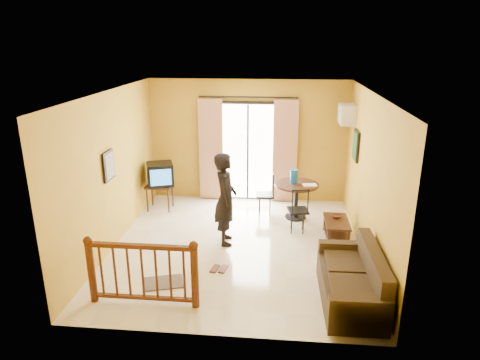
# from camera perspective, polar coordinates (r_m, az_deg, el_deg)

# --- Properties ---
(ground) EXTENTS (5.00, 5.00, 0.00)m
(ground) POSITION_cam_1_polar(r_m,az_deg,el_deg) (7.98, -0.39, -8.85)
(ground) COLOR beige
(ground) RESTS_ON ground
(room_shell) EXTENTS (5.00, 5.00, 5.00)m
(room_shell) POSITION_cam_1_polar(r_m,az_deg,el_deg) (7.35, -0.42, 3.03)
(room_shell) COLOR white
(room_shell) RESTS_ON ground
(balcony_door) EXTENTS (2.25, 0.14, 2.46)m
(balcony_door) POSITION_cam_1_polar(r_m,az_deg,el_deg) (9.83, 1.04, 3.87)
(balcony_door) COLOR black
(balcony_door) RESTS_ON ground
(tv_table) EXTENTS (0.57, 0.47, 0.57)m
(tv_table) POSITION_cam_1_polar(r_m,az_deg,el_deg) (9.64, -10.68, -1.06)
(tv_table) COLOR black
(tv_table) RESTS_ON ground
(television) EXTENTS (0.69, 0.65, 0.50)m
(television) POSITION_cam_1_polar(r_m,az_deg,el_deg) (9.53, -10.62, 0.78)
(television) COLOR black
(television) RESTS_ON tv_table
(picture_left) EXTENTS (0.05, 0.42, 0.52)m
(picture_left) POSITION_cam_1_polar(r_m,az_deg,el_deg) (7.75, -17.11, 1.83)
(picture_left) COLOR black
(picture_left) RESTS_ON room_shell
(dining_table) EXTENTS (0.92, 0.92, 0.77)m
(dining_table) POSITION_cam_1_polar(r_m,az_deg,el_deg) (9.04, 7.55, -1.44)
(dining_table) COLOR black
(dining_table) RESTS_ON ground
(water_jug) EXTENTS (0.16, 0.16, 0.30)m
(water_jug) POSITION_cam_1_polar(r_m,az_deg,el_deg) (8.97, 7.20, 0.48)
(water_jug) COLOR #1253AD
(water_jug) RESTS_ON dining_table
(serving_tray) EXTENTS (0.30, 0.22, 0.02)m
(serving_tray) POSITION_cam_1_polar(r_m,az_deg,el_deg) (8.90, 9.28, -0.68)
(serving_tray) COLOR white
(serving_tray) RESTS_ON dining_table
(dining_chairs) EXTENTS (1.12, 1.25, 0.95)m
(dining_chairs) POSITION_cam_1_polar(r_m,az_deg,el_deg) (8.99, 5.35, -5.65)
(dining_chairs) COLOR black
(dining_chairs) RESTS_ON ground
(air_conditioner) EXTENTS (0.31, 0.60, 0.40)m
(air_conditioner) POSITION_cam_1_polar(r_m,az_deg,el_deg) (9.23, 14.05, 8.50)
(air_conditioner) COLOR silver
(air_conditioner) RESTS_ON room_shell
(botanical_print) EXTENTS (0.05, 0.50, 0.60)m
(botanical_print) POSITION_cam_1_polar(r_m,az_deg,el_deg) (8.72, 15.19, 4.48)
(botanical_print) COLOR black
(botanical_print) RESTS_ON room_shell
(coffee_table) EXTENTS (0.45, 0.81, 0.36)m
(coffee_table) POSITION_cam_1_polar(r_m,az_deg,el_deg) (8.40, 12.72, -6.05)
(coffee_table) COLOR black
(coffee_table) RESTS_ON ground
(bowl) EXTENTS (0.22, 0.22, 0.06)m
(bowl) POSITION_cam_1_polar(r_m,az_deg,el_deg) (8.46, 12.69, -4.76)
(bowl) COLOR #4E281A
(bowl) RESTS_ON coffee_table
(sofa) EXTENTS (0.83, 1.73, 0.82)m
(sofa) POSITION_cam_1_polar(r_m,az_deg,el_deg) (6.52, 14.98, -13.14)
(sofa) COLOR #322413
(sofa) RESTS_ON ground
(standing_person) EXTENTS (0.52, 0.69, 1.73)m
(standing_person) POSITION_cam_1_polar(r_m,az_deg,el_deg) (7.80, -1.95, -2.54)
(standing_person) COLOR black
(standing_person) RESTS_ON ground
(stair_balustrade) EXTENTS (1.63, 0.13, 1.04)m
(stair_balustrade) POSITION_cam_1_polar(r_m,az_deg,el_deg) (6.30, -12.92, -11.51)
(stair_balustrade) COLOR #471E0F
(stair_balustrade) RESTS_ON ground
(doormat) EXTENTS (0.69, 0.55, 0.02)m
(doormat) POSITION_cam_1_polar(r_m,az_deg,el_deg) (6.99, -10.18, -13.31)
(doormat) COLOR #534842
(doormat) RESTS_ON ground
(sandals) EXTENTS (0.29, 0.26, 0.03)m
(sandals) POSITION_cam_1_polar(r_m,az_deg,el_deg) (7.25, -2.81, -11.75)
(sandals) COLOR #4E281A
(sandals) RESTS_ON ground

